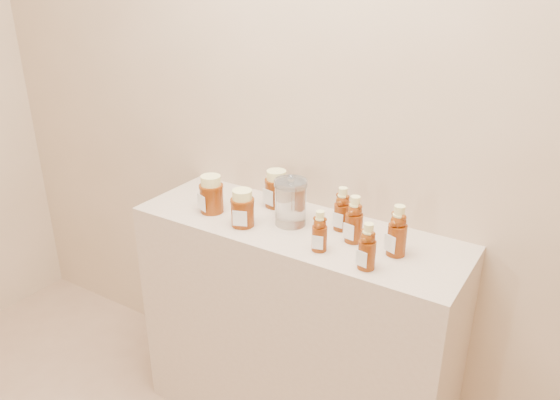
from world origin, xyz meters
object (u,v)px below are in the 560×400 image
Objects in this scene: display_table at (295,331)px; bear_bottle_front_left at (320,228)px; bear_bottle_back_left at (342,206)px; glass_canister at (291,201)px; honey_jar_left at (211,194)px.

display_table is 7.75× the size of bear_bottle_front_left.
glass_canister reaches higher than bear_bottle_back_left.
glass_canister is at bearing 166.89° from display_table.
bear_bottle_back_left is 1.24× the size of honey_jar_left.
honey_jar_left reaches higher than display_table.
glass_canister reaches higher than display_table.
bear_bottle_front_left is at bearing -85.28° from bear_bottle_back_left.
honey_jar_left is (-0.47, -0.13, -0.02)m from bear_bottle_back_left.
glass_canister reaches higher than bear_bottle_front_left.
bear_bottle_back_left is 0.18m from glass_canister.
display_table is 0.56m from bear_bottle_back_left.
display_table is at bearing 30.37° from honey_jar_left.
display_table is 0.56m from bear_bottle_front_left.
display_table is 0.54m from glass_canister.
display_table is 6.70× the size of glass_canister.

